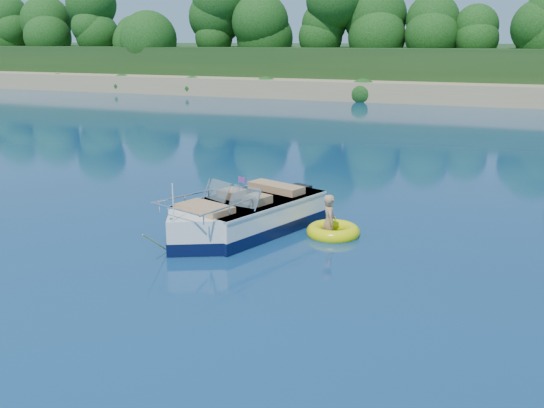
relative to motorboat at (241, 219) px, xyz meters
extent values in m
plane|color=#0A244C|center=(0.79, -0.90, -0.37)|extent=(160.00, 160.00, 0.00)
cube|color=#9D865B|center=(0.79, 37.10, 0.13)|extent=(170.00, 8.00, 2.00)
cube|color=#173716|center=(0.79, 64.10, 0.63)|extent=(170.00, 56.00, 6.00)
cylinder|color=black|center=(-44.21, 40.10, 2.53)|extent=(0.44, 0.44, 2.80)
sphere|color=black|center=(-44.21, 40.10, 5.19)|extent=(4.62, 4.62, 4.62)
cylinder|color=black|center=(-17.21, 39.60, 2.73)|extent=(0.44, 0.44, 3.20)
sphere|color=black|center=(-17.21, 39.60, 5.77)|extent=(5.28, 5.28, 5.28)
cylinder|color=black|center=(0.79, 41.10, 2.93)|extent=(0.44, 0.44, 3.60)
sphere|color=black|center=(0.79, 41.10, 6.35)|extent=(5.94, 5.94, 5.94)
cube|color=white|center=(0.12, 0.36, -0.06)|extent=(3.12, 4.23, 1.05)
cube|color=white|center=(-0.46, -1.33, -0.06)|extent=(1.89, 1.89, 1.05)
cube|color=black|center=(0.12, 0.36, -0.21)|extent=(3.16, 4.28, 0.30)
cube|color=black|center=(-0.46, -1.33, -0.21)|extent=(1.93, 1.93, 0.30)
cube|color=tan|center=(0.22, 0.65, 0.23)|extent=(2.37, 3.03, 0.10)
cube|color=white|center=(0.12, 0.36, 0.43)|extent=(3.16, 4.24, 0.06)
cube|color=black|center=(0.80, 2.32, -0.02)|extent=(0.63, 0.51, 0.90)
cube|color=#8C9EA5|center=(-0.53, -0.15, 0.72)|extent=(0.82, 0.59, 0.49)
cube|color=#8C9EA5|center=(0.32, -0.45, 0.72)|extent=(0.82, 0.41, 0.49)
cube|color=tan|center=(-0.38, 0.27, 0.46)|extent=(0.70, 0.70, 0.40)
cube|color=tan|center=(0.47, -0.02, 0.46)|extent=(0.70, 0.70, 0.40)
cube|color=tan|center=(0.45, 1.31, 0.46)|extent=(1.66, 1.03, 0.38)
cube|color=tan|center=(-0.40, -1.15, 0.44)|extent=(1.49, 1.14, 0.34)
cylinder|color=white|center=(-0.70, -2.05, 0.89)|extent=(0.04, 0.04, 0.85)
cube|color=red|center=(0.24, -0.42, 1.12)|extent=(0.21, 0.09, 0.14)
cube|color=silver|center=(-0.72, -2.10, 0.49)|extent=(0.11, 0.09, 0.05)
cylinder|color=yellow|center=(-0.98, -2.38, -0.02)|extent=(0.04, 1.08, 0.77)
torus|color=#F2EF06|center=(2.23, 0.69, -0.28)|extent=(1.74, 1.74, 0.36)
torus|color=red|center=(2.23, 0.69, -0.26)|extent=(1.43, 1.43, 0.12)
imported|color=tan|center=(2.14, 0.61, -0.37)|extent=(0.69, 0.86, 1.56)
camera|label=1|loc=(6.17, -13.33, 4.40)|focal=40.00mm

